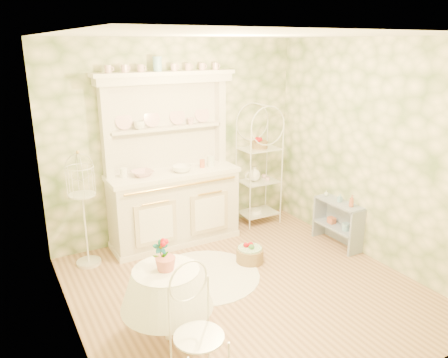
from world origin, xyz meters
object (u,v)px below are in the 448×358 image
side_shelf (338,223)px  round_table (167,301)px  cafe_chair (199,345)px  birdcage_stand (84,212)px  bakers_rack (259,165)px  floor_basket (250,253)px  kitchen_dresser (173,161)px

side_shelf → round_table: 2.86m
cafe_chair → birdcage_stand: bearing=89.6°
bakers_rack → birdcage_stand: bakers_rack is taller
side_shelf → floor_basket: (-1.31, 0.15, -0.20)m
floor_basket → bakers_rack: bearing=52.2°
side_shelf → floor_basket: size_ratio=2.00×
cafe_chair → floor_basket: (1.46, 1.55, -0.25)m
kitchen_dresser → bakers_rack: size_ratio=1.26×
round_table → cafe_chair: 0.66m
side_shelf → round_table: round_table is taller
bakers_rack → birdcage_stand: 2.59m
bakers_rack → birdcage_stand: bearing=-177.1°
bakers_rack → cafe_chair: (-2.26, -2.59, -0.53)m
kitchen_dresser → round_table: bearing=-114.9°
kitchen_dresser → bakers_rack: bearing=1.2°
birdcage_stand → floor_basket: birdcage_stand is taller
kitchen_dresser → side_shelf: kitchen_dresser is taller
side_shelf → kitchen_dresser: bearing=143.7°
floor_basket → birdcage_stand: bearing=152.2°
birdcage_stand → floor_basket: bearing=-27.8°
kitchen_dresser → side_shelf: 2.36m
birdcage_stand → floor_basket: size_ratio=3.72×
side_shelf → birdcage_stand: (-3.08, 1.08, 0.37)m
cafe_chair → kitchen_dresser: bearing=63.3°
cafe_chair → floor_basket: 2.14m
kitchen_dresser → floor_basket: bearing=-60.5°
round_table → birdcage_stand: (-0.32, 1.82, 0.28)m
side_shelf → birdcage_stand: bearing=156.0°
kitchen_dresser → cafe_chair: (-0.88, -2.56, -0.77)m
round_table → cafe_chair: size_ratio=1.07×
bakers_rack → floor_basket: (-0.81, -1.04, -0.79)m
bakers_rack → floor_basket: size_ratio=4.93×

